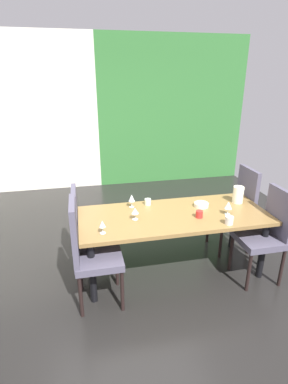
{
  "coord_description": "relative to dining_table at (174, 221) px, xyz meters",
  "views": [
    {
      "loc": [
        -0.51,
        -2.86,
        2.1
      ],
      "look_at": [
        0.17,
        0.26,
        0.85
      ],
      "focal_mm": 28.0,
      "sensor_mm": 36.0,
      "label": 1
    }
  ],
  "objects": [
    {
      "name": "cup_near_shelf",
      "position": [
        0.23,
        -0.13,
        0.11
      ],
      "size": [
        0.07,
        0.07,
        0.07
      ],
      "primitive_type": "cylinder",
      "color": "red",
      "rests_on": "dining_table"
    },
    {
      "name": "chair_right_near",
      "position": [
        0.92,
        -0.32,
        -0.06
      ],
      "size": [
        0.44,
        0.44,
        1.03
      ],
      "rotation": [
        0.0,
        0.0,
        1.57
      ],
      "color": "#4F4B5D",
      "rests_on": "ground_plane"
    },
    {
      "name": "wine_glass_near_window",
      "position": [
        -0.79,
        -0.26,
        0.17
      ],
      "size": [
        0.06,
        0.06,
        0.13
      ],
      "color": "silver",
      "rests_on": "dining_table"
    },
    {
      "name": "pitcher_left",
      "position": [
        0.82,
        0.15,
        0.18
      ],
      "size": [
        0.14,
        0.12,
        0.2
      ],
      "color": "white",
      "rests_on": "dining_table"
    },
    {
      "name": "dining_table",
      "position": [
        0.0,
        0.0,
        0.0
      ],
      "size": [
        2.02,
        0.84,
        0.71
      ],
      "color": "olive",
      "rests_on": "ground_plane"
    },
    {
      "name": "wine_glass_right",
      "position": [
        -0.41,
        0.28,
        0.18
      ],
      "size": [
        0.07,
        0.07,
        0.15
      ],
      "color": "silver",
      "rests_on": "dining_table"
    },
    {
      "name": "serving_bowl_north",
      "position": [
        0.36,
        0.13,
        0.1
      ],
      "size": [
        0.16,
        0.16,
        0.04
      ],
      "primitive_type": "cylinder",
      "color": "white",
      "rests_on": "dining_table"
    },
    {
      "name": "chair_right_far",
      "position": [
        0.93,
        0.32,
        -0.05
      ],
      "size": [
        0.44,
        0.44,
        1.06
      ],
      "rotation": [
        0.0,
        0.0,
        1.57
      ],
      "color": "#4F4B5D",
      "rests_on": "ground_plane"
    },
    {
      "name": "garden_window_panel",
      "position": [
        0.93,
        3.11,
        0.78
      ],
      "size": [
        2.97,
        0.1,
        2.83
      ],
      "primitive_type": "cube",
      "color": "#316E32",
      "rests_on": "ground_plane"
    },
    {
      "name": "cup_rear",
      "position": [
        -0.22,
        0.31,
        0.11
      ],
      "size": [
        0.07,
        0.07,
        0.07
      ],
      "primitive_type": "cylinder",
      "color": "#DEF1CF",
      "rests_on": "dining_table"
    },
    {
      "name": "ground_plane",
      "position": [
        -0.42,
        0.1,
        -0.64
      ],
      "size": [
        5.67,
        6.12,
        0.02
      ],
      "primitive_type": "cube",
      "color": "black"
    },
    {
      "name": "wine_glass_west",
      "position": [
        0.55,
        -0.13,
        0.18
      ],
      "size": [
        0.08,
        0.08,
        0.15
      ],
      "color": "silver",
      "rests_on": "dining_table"
    },
    {
      "name": "back_panel_interior",
      "position": [
        -1.91,
        3.11,
        0.78
      ],
      "size": [
        2.7,
        0.1,
        2.83
      ],
      "primitive_type": "cube",
      "color": "silver",
      "rests_on": "ground_plane"
    },
    {
      "name": "wine_glass_front",
      "position": [
        -0.43,
        -0.04,
        0.17
      ],
      "size": [
        0.07,
        0.07,
        0.13
      ],
      "color": "silver",
      "rests_on": "dining_table"
    },
    {
      "name": "chair_left_far",
      "position": [
        -0.92,
        0.32,
        -0.09
      ],
      "size": [
        0.44,
        0.44,
        0.96
      ],
      "rotation": [
        0.0,
        0.0,
        -1.57
      ],
      "color": "#4F4B5D",
      "rests_on": "ground_plane"
    },
    {
      "name": "cup_corner",
      "position": [
        0.46,
        -0.34,
        0.12
      ],
      "size": [
        0.08,
        0.08,
        0.08
      ],
      "primitive_type": "cylinder",
      "color": "silver",
      "rests_on": "dining_table"
    },
    {
      "name": "chair_left_near",
      "position": [
        -0.93,
        -0.32,
        -0.04
      ],
      "size": [
        0.44,
        0.44,
        1.08
      ],
      "rotation": [
        0.0,
        0.0,
        -1.57
      ],
      "color": "#4F4B5D",
      "rests_on": "ground_plane"
    }
  ]
}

